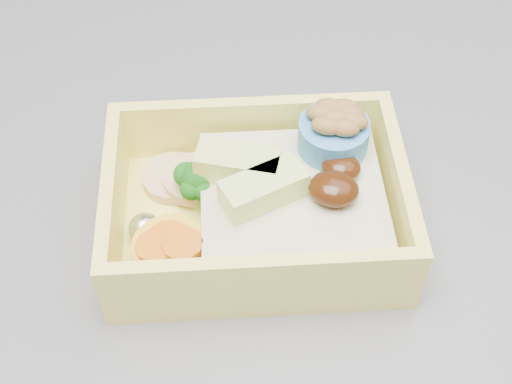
# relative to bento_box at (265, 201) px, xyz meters

# --- Properties ---
(bento_box) EXTENTS (0.19, 0.16, 0.06)m
(bento_box) POSITION_rel_bento_box_xyz_m (0.00, 0.00, 0.00)
(bento_box) COLOR #FFF469
(bento_box) RESTS_ON island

